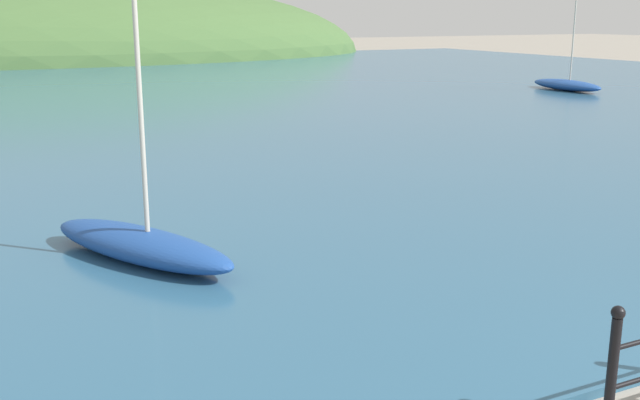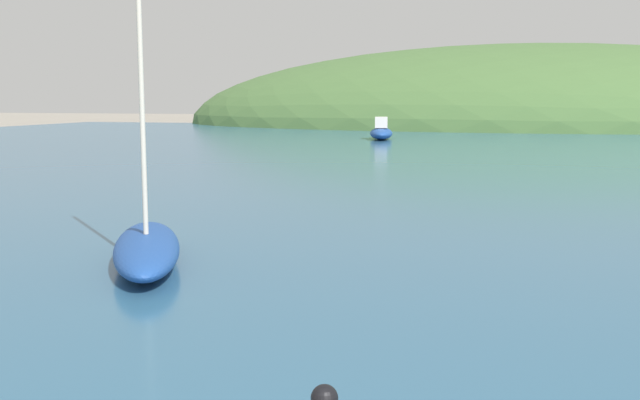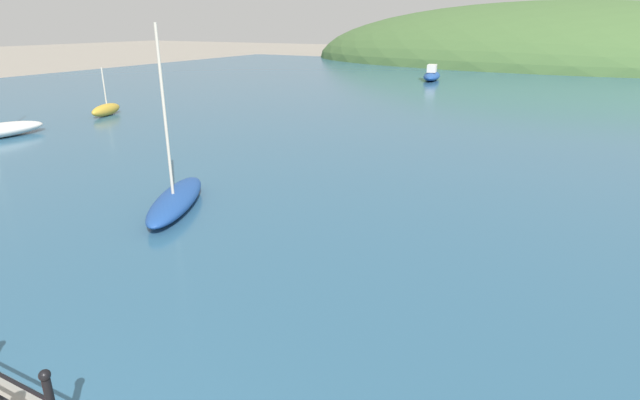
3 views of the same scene
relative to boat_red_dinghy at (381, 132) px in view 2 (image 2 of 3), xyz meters
name	(u,v)px [view 2 (image 2 of 3)]	position (x,y,z in m)	size (l,w,h in m)	color
water	(514,153)	(7.36, -7.77, -0.46)	(80.00, 60.00, 0.10)	#2D5B7A
far_hillside	(522,126)	(7.36, 25.53, -0.51)	(59.85, 32.92, 13.81)	#476B38
boat_red_dinghy	(381,132)	(0.00, 0.00, 0.00)	(2.00, 4.46, 1.25)	#1E4793
boat_green_fishing	(147,246)	(2.80, -31.99, -0.14)	(2.44, 3.61, 4.42)	#1E4793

